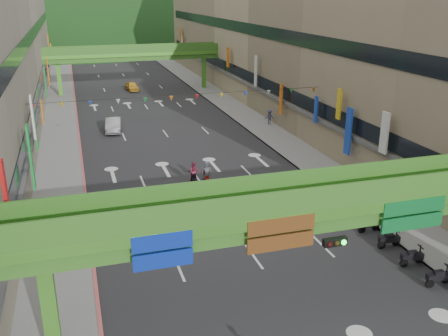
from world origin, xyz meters
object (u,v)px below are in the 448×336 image
object	(u,v)px
scooter_rider_mid	(194,173)
pedestrian_red	(391,218)
car_silver	(113,125)
car_yellow	(132,86)
overpass_near	(328,221)

from	to	relation	value
scooter_rider_mid	pedestrian_red	distance (m)	15.37
scooter_rider_mid	car_silver	size ratio (longest dim) A/B	0.43
car_silver	car_yellow	bearing A→B (deg)	84.60
car_yellow	car_silver	bearing A→B (deg)	-107.75
overpass_near	scooter_rider_mid	size ratio (longest dim) A/B	14.07
overpass_near	car_yellow	distance (m)	60.92
scooter_rider_mid	car_silver	distance (m)	19.08
overpass_near	pedestrian_red	world-z (taller)	overpass_near
overpass_near	scooter_rider_mid	distance (m)	19.25
car_silver	pedestrian_red	world-z (taller)	pedestrian_red
overpass_near	car_yellow	world-z (taller)	overpass_near
car_yellow	pedestrian_red	distance (m)	54.27
overpass_near	pedestrian_red	distance (m)	12.39
car_silver	car_yellow	world-z (taller)	car_silver
scooter_rider_mid	car_yellow	world-z (taller)	scooter_rider_mid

